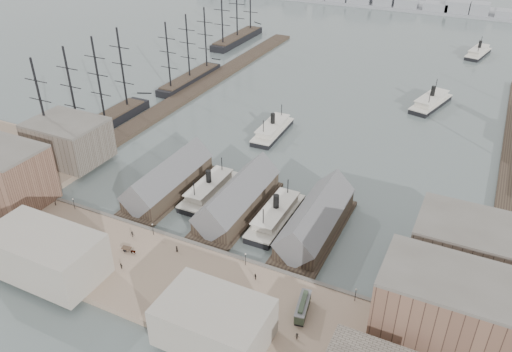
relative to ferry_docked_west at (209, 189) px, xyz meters
The scene contains 37 objects.
ground 24.98m from the ferry_docked_west, 58.49° to the right, with size 900.00×900.00×0.00m, color #4D5958.
quay 43.23m from the ferry_docked_west, 72.49° to the right, with size 180.00×30.00×2.00m, color #8B735E.
seawall 29.45m from the ferry_docked_west, 63.79° to the right, with size 180.00×1.20×2.30m, color #59544C.
west_wharf 96.10m from the ferry_docked_west, 124.92° to the left, with size 10.00×220.00×1.60m, color #2D231C.
ferry_shed_west 13.90m from the ferry_docked_west, 161.59° to the right, with size 14.00×42.00×12.60m.
ferry_shed_center 13.90m from the ferry_docked_west, 18.41° to the right, with size 14.00×42.00×12.60m.
ferry_shed_east 39.31m from the ferry_docked_west, ahead, with size 14.00×42.00×12.60m.
warehouse_west_back 57.48m from the ferry_docked_west, behind, with size 26.00×20.00×14.00m, color #60564C.
warehouse_east_front 86.19m from the ferry_docked_west, 22.80° to the right, with size 30.00×18.00×19.00m, color brown.
warehouse_east_back 81.56m from the ferry_docked_west, ahead, with size 28.00×20.00×15.00m, color #60564C.
street_bldg_center 62.78m from the ferry_docked_west, 58.19° to the right, with size 24.00×16.00×10.00m, color gray.
street_bldg_west 56.15m from the ferry_docked_west, 107.72° to the right, with size 30.00×16.00×12.00m, color gray.
lamp_post_far_w 42.72m from the ferry_docked_west, 138.61° to the right, with size 0.44×0.44×3.92m.
lamp_post_near_w 28.38m from the ferry_docked_west, 94.06° to the right, with size 0.44×0.44×3.92m.
lamp_post_near_e 39.82m from the ferry_docked_west, 45.21° to the right, with size 0.44×0.44×3.92m.
lamp_post_far_e 64.54m from the ferry_docked_west, 25.93° to the right, with size 0.44×0.44×3.92m.
far_shore 313.13m from the ferry_docked_west, 88.00° to the left, with size 500.00×40.00×15.72m.
ferry_docked_west is the anchor object (origin of this frame).
ferry_docked_east 26.31m from the ferry_docked_west, ahead, with size 8.48×28.25×10.09m.
ferry_open_near 51.06m from the ferry_docked_west, 90.08° to the left, with size 9.29×28.13×9.95m.
ferry_open_mid 122.54m from the ferry_docked_west, 64.10° to the left, with size 15.80×30.55×10.46m.
ferry_open_far 212.90m from the ferry_docked_west, 71.98° to the left, with size 13.36×28.08×9.64m.
sailing_ship_near 70.32m from the ferry_docked_west, 163.64° to the left, with size 9.33×64.29×38.37m.
sailing_ship_mid 108.87m from the ferry_docked_west, 125.91° to the left, with size 8.46×48.87×34.77m.
sailing_ship_far 183.04m from the ferry_docked_west, 114.98° to the left, with size 9.74×54.13×40.05m.
tram 60.96m from the ferry_docked_west, 38.08° to the right, with size 4.04×9.79×3.38m.
horse_cart_left 43.12m from the ferry_docked_west, 112.03° to the right, with size 4.87×2.70×1.67m.
horse_cart_center 37.80m from the ferry_docked_west, 93.98° to the right, with size 4.92×1.86×1.52m.
horse_cart_right 54.57m from the ferry_docked_west, 49.78° to the right, with size 4.83×2.93×1.60m.
pedestrian_0 48.73m from the ferry_docked_west, 142.91° to the right, with size 0.61×0.45×1.69m, color black.
pedestrian_1 49.94m from the ferry_docked_west, 123.96° to the right, with size 0.82×0.64×1.69m, color black.
pedestrian_2 32.41m from the ferry_docked_west, 102.20° to the right, with size 1.18×0.68×1.83m, color black.
pedestrian_3 43.90m from the ferry_docked_west, 91.14° to the right, with size 1.01×0.42×1.72m, color black.
pedestrian_4 32.57m from the ferry_docked_west, 75.22° to the right, with size 0.87×0.56×1.78m, color black.
pedestrian_5 46.62m from the ferry_docked_west, 62.60° to the right, with size 0.58×0.42×1.58m, color black.
pedestrian_6 45.92m from the ferry_docked_west, 44.45° to the right, with size 0.89×0.69×1.83m, color black.
pedestrian_7 67.36m from the ferry_docked_west, 42.43° to the right, with size 1.10×0.63×1.70m, color black.
Camera 1 is at (62.47, -97.74, 90.58)m, focal length 35.00 mm.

